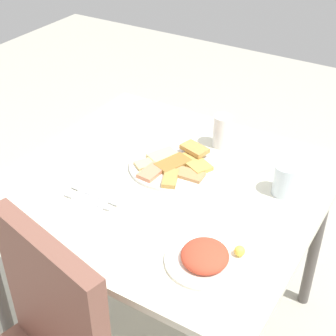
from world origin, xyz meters
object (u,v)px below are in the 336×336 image
object	(u,v)px
paper_napkin	(91,199)
fork	(94,195)
dining_table	(165,200)
pide_platter	(173,165)
soda_can	(222,131)
salad_plate_greens	(205,257)
spoon	(87,201)
drinking_glass	(285,180)

from	to	relation	value
paper_napkin	fork	bearing A→B (deg)	-90.00
dining_table	fork	xyz separation A→B (m)	(0.15, 0.19, 0.08)
pide_platter	fork	xyz separation A→B (m)	(0.13, 0.27, -0.01)
soda_can	pide_platter	bearing A→B (deg)	70.44
fork	salad_plate_greens	bearing A→B (deg)	170.82
pide_platter	salad_plate_greens	size ratio (longest dim) A/B	1.37
pide_platter	soda_can	distance (m)	0.23
salad_plate_greens	fork	distance (m)	0.44
dining_table	paper_napkin	bearing A→B (deg)	54.16
pide_platter	spoon	world-z (taller)	pide_platter
dining_table	drinking_glass	xyz separation A→B (m)	(-0.36, -0.14, 0.13)
dining_table	fork	bearing A→B (deg)	51.64
fork	pide_platter	bearing A→B (deg)	-115.43
soda_can	drinking_glass	bearing A→B (deg)	152.28
soda_can	fork	xyz separation A→B (m)	(0.21, 0.49, -0.06)
spoon	pide_platter	bearing A→B (deg)	-117.83
pide_platter	salad_plate_greens	bearing A→B (deg)	131.64
paper_napkin	fork	world-z (taller)	fork
drinking_glass	fork	xyz separation A→B (m)	(0.51, 0.33, -0.05)
fork	drinking_glass	bearing A→B (deg)	-146.74
dining_table	salad_plate_greens	xyz separation A→B (m)	(-0.29, 0.26, 0.10)
paper_napkin	spoon	world-z (taller)	spoon
spoon	drinking_glass	bearing A→B (deg)	-149.06
paper_napkin	fork	size ratio (longest dim) A/B	0.63
salad_plate_greens	paper_napkin	bearing A→B (deg)	-7.16
drinking_glass	spoon	distance (m)	0.63
soda_can	dining_table	bearing A→B (deg)	78.92
dining_table	drinking_glass	bearing A→B (deg)	-158.51
dining_table	spoon	world-z (taller)	spoon
soda_can	paper_napkin	bearing A→B (deg)	67.68
salad_plate_greens	spoon	xyz separation A→B (m)	(0.44, -0.04, -0.01)
dining_table	pide_platter	size ratio (longest dim) A/B	3.38
soda_can	spoon	bearing A→B (deg)	68.38
dining_table	soda_can	bearing A→B (deg)	-101.08
drinking_glass	paper_napkin	size ratio (longest dim) A/B	0.91
salad_plate_greens	spoon	world-z (taller)	salad_plate_greens
spoon	soda_can	bearing A→B (deg)	-116.42
dining_table	soda_can	distance (m)	0.33
soda_can	paper_napkin	distance (m)	0.55
drinking_glass	dining_table	bearing A→B (deg)	21.49
salad_plate_greens	fork	world-z (taller)	salad_plate_greens
pide_platter	dining_table	bearing A→B (deg)	102.34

